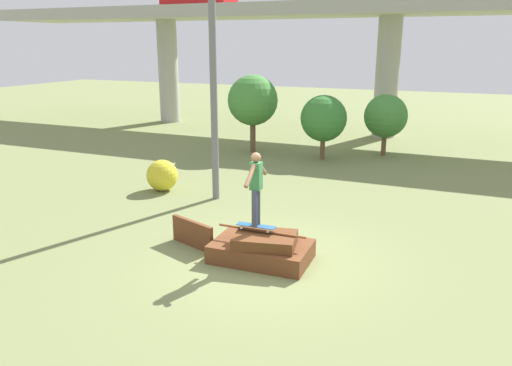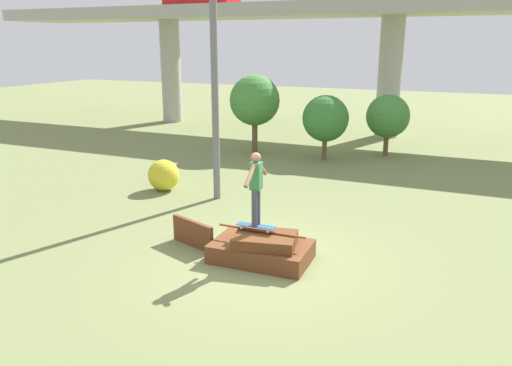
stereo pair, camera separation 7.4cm
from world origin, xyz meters
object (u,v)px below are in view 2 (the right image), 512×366
(tree_behind_left, at_px, (255,100))
(tree_behind_right, at_px, (326,119))
(skater, at_px, (256,184))
(tree_mid_back, at_px, (388,116))
(bush_yellow_flowering, at_px, (164,175))
(utility_pole, at_px, (214,65))
(skateboard, at_px, (256,226))

(tree_behind_left, relative_size, tree_behind_right, 1.27)
(skater, distance_m, tree_behind_left, 10.66)
(tree_mid_back, distance_m, bush_yellow_flowering, 9.47)
(utility_pole, bearing_deg, tree_mid_back, 65.16)
(utility_pole, relative_size, bush_yellow_flowering, 7.67)
(utility_pole, bearing_deg, tree_behind_left, 103.72)
(tree_behind_right, relative_size, bush_yellow_flowering, 2.59)
(skater, xyz_separation_m, tree_mid_back, (0.83, 11.20, -0.06))
(skater, bearing_deg, utility_pole, 128.33)
(tree_behind_right, bearing_deg, skateboard, -82.53)
(tree_behind_left, relative_size, bush_yellow_flowering, 3.30)
(utility_pole, relative_size, tree_mid_back, 3.00)
(tree_behind_left, bearing_deg, skateboard, -66.31)
(skateboard, height_order, utility_pole, utility_pole)
(bush_yellow_flowering, bearing_deg, skateboard, -37.45)
(skater, relative_size, tree_behind_left, 0.49)
(tree_behind_left, height_order, bush_yellow_flowering, tree_behind_left)
(skater, bearing_deg, skateboard, -17.35)
(tree_mid_back, bearing_deg, utility_pole, -114.84)
(tree_behind_right, distance_m, tree_mid_back, 2.63)
(skateboard, height_order, tree_mid_back, tree_mid_back)
(bush_yellow_flowering, bearing_deg, skater, -37.45)
(tree_mid_back, height_order, bush_yellow_flowering, tree_mid_back)
(bush_yellow_flowering, bearing_deg, tree_mid_back, 54.47)
(skater, relative_size, utility_pole, 0.21)
(utility_pole, height_order, tree_mid_back, utility_pole)
(skateboard, xyz_separation_m, bush_yellow_flowering, (-4.63, 3.55, -0.27))
(skateboard, xyz_separation_m, skater, (-0.00, 0.00, 0.90))
(skater, distance_m, bush_yellow_flowering, 5.95)
(utility_pole, distance_m, tree_behind_left, 6.67)
(skateboard, distance_m, bush_yellow_flowering, 5.84)
(tree_behind_right, relative_size, tree_mid_back, 1.01)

